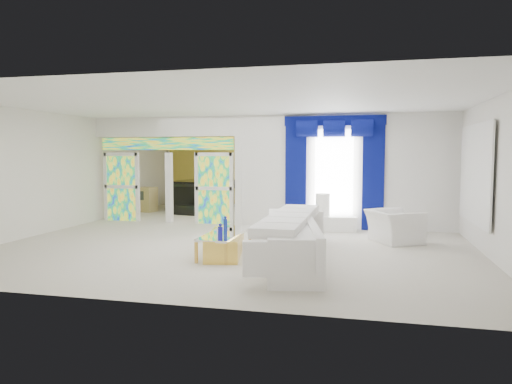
% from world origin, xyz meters
% --- Properties ---
extents(floor, '(12.00, 12.00, 0.00)m').
position_xyz_m(floor, '(0.00, 0.00, 0.00)').
color(floor, '#B7AF9E').
rests_on(floor, ground).
extents(dividing_wall, '(5.70, 0.18, 3.00)m').
position_xyz_m(dividing_wall, '(2.15, 1.00, 1.50)').
color(dividing_wall, white).
rests_on(dividing_wall, ground).
extents(dividing_header, '(4.30, 0.18, 0.55)m').
position_xyz_m(dividing_header, '(-2.85, 1.00, 2.73)').
color(dividing_header, white).
rests_on(dividing_header, dividing_wall).
extents(stained_panel_left, '(0.95, 0.04, 2.00)m').
position_xyz_m(stained_panel_left, '(-4.28, 1.00, 1.00)').
color(stained_panel_left, '#994C3F').
rests_on(stained_panel_left, ground).
extents(stained_panel_right, '(0.95, 0.04, 2.00)m').
position_xyz_m(stained_panel_right, '(-1.42, 1.00, 1.00)').
color(stained_panel_right, '#994C3F').
rests_on(stained_panel_right, ground).
extents(stained_transom, '(4.00, 0.05, 0.35)m').
position_xyz_m(stained_transom, '(-2.85, 1.00, 2.25)').
color(stained_transom, '#994C3F').
rests_on(stained_transom, dividing_header).
extents(window_pane, '(1.00, 0.02, 2.30)m').
position_xyz_m(window_pane, '(1.90, 0.90, 1.45)').
color(window_pane, white).
rests_on(window_pane, dividing_wall).
extents(blue_drape_left, '(0.55, 0.10, 2.80)m').
position_xyz_m(blue_drape_left, '(0.90, 0.87, 1.40)').
color(blue_drape_left, '#030747').
rests_on(blue_drape_left, ground).
extents(blue_drape_right, '(0.55, 0.10, 2.80)m').
position_xyz_m(blue_drape_right, '(2.90, 0.87, 1.40)').
color(blue_drape_right, '#030747').
rests_on(blue_drape_right, ground).
extents(blue_pelmet, '(2.60, 0.12, 0.25)m').
position_xyz_m(blue_pelmet, '(1.90, 0.87, 2.82)').
color(blue_pelmet, '#030747').
rests_on(blue_pelmet, dividing_wall).
extents(wall_mirror, '(0.04, 2.70, 1.90)m').
position_xyz_m(wall_mirror, '(4.94, -1.00, 1.55)').
color(wall_mirror, white).
rests_on(wall_mirror, ground).
extents(gold_curtains, '(9.70, 0.12, 2.90)m').
position_xyz_m(gold_curtains, '(0.00, 5.90, 1.50)').
color(gold_curtains, '#ADA029').
rests_on(gold_curtains, ground).
extents(white_sofa, '(1.57, 3.96, 0.74)m').
position_xyz_m(white_sofa, '(1.41, -3.12, 0.37)').
color(white_sofa, white).
rests_on(white_sofa, ground).
extents(coffee_table, '(0.97, 1.94, 0.41)m').
position_xyz_m(coffee_table, '(0.06, -2.82, 0.21)').
color(coffee_table, gold).
rests_on(coffee_table, ground).
extents(console_table, '(1.14, 0.48, 0.37)m').
position_xyz_m(console_table, '(1.95, 0.52, 0.18)').
color(console_table, white).
rests_on(console_table, ground).
extents(table_lamp, '(0.36, 0.36, 0.58)m').
position_xyz_m(table_lamp, '(1.65, 0.52, 0.66)').
color(table_lamp, white).
rests_on(table_lamp, console_table).
extents(armchair, '(1.36, 1.42, 0.71)m').
position_xyz_m(armchair, '(3.35, -0.79, 0.36)').
color(armchair, white).
rests_on(armchair, ground).
extents(grand_piano, '(1.93, 2.30, 1.02)m').
position_xyz_m(grand_piano, '(-2.99, 4.31, 0.51)').
color(grand_piano, black).
rests_on(grand_piano, ground).
extents(piano_bench, '(0.99, 0.55, 0.31)m').
position_xyz_m(piano_bench, '(-2.99, 2.71, 0.16)').
color(piano_bench, black).
rests_on(piano_bench, ground).
extents(tv_console, '(0.66, 0.61, 0.83)m').
position_xyz_m(tv_console, '(-4.56, 3.18, 0.42)').
color(tv_console, '#A48752').
rests_on(tv_console, ground).
extents(chandelier, '(0.60, 0.60, 0.60)m').
position_xyz_m(chandelier, '(-2.30, 3.40, 2.65)').
color(chandelier, gold).
rests_on(chandelier, ceiling).
extents(decanters, '(0.17, 0.62, 0.27)m').
position_xyz_m(decanters, '(0.07, -3.05, 0.52)').
color(decanters, navy).
rests_on(decanters, coffee_table).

